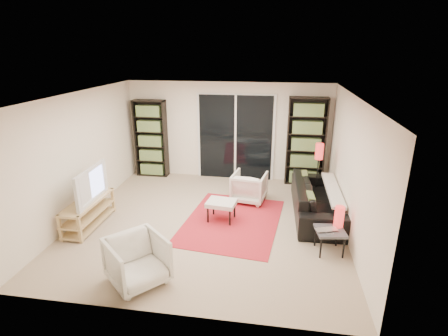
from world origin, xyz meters
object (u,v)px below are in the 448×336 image
Objects in this scene: bookshelf_right at (306,142)px; tv_stand at (89,212)px; side_table at (330,233)px; armchair_back at (249,187)px; armchair_front at (137,261)px; bookshelf_left at (151,139)px; sofa at (317,199)px; floor_lamp at (319,158)px; ottoman at (221,204)px.

tv_stand is at bearing -145.46° from bookshelf_right.
bookshelf_right is 4.10× the size of side_table.
bookshelf_right is 1.90m from armchair_back.
side_table is at bearing -23.37° from armchair_front.
bookshelf_left reaches higher than tv_stand.
armchair_back is (-1.22, -1.25, -0.73)m from bookshelf_right.
sofa is 4.43× the size of side_table.
floor_lamp is (0.22, -0.92, -0.10)m from bookshelf_right.
sofa is 2.99× the size of armchair_front.
side_table is at bearing -89.29° from floor_lamp.
sofa is (4.02, -1.70, -0.64)m from bookshelf_left.
floor_lamp is at bearing 23.76° from tv_stand.
sofa is at bearing -84.20° from bookshelf_right.
side_table is at bearing -23.19° from ottoman.
armchair_front is (-2.53, -4.28, -0.70)m from bookshelf_right.
bookshelf_right is at bearing 34.54° from tv_stand.
tv_stand is 3.26m from armchair_back.
armchair_front is 1.29× the size of ottoman.
armchair_front is at bearing 76.10° from armchair_back.
bookshelf_right reaches higher than armchair_back.
floor_lamp is (4.07, -0.92, -0.03)m from bookshelf_left.
bookshelf_left is 3.85m from bookshelf_right.
ottoman is (-1.67, -2.24, -0.71)m from bookshelf_right.
bookshelf_left is 2.91m from tv_stand.
tv_stand reaches higher than side_table.
bookshelf_left is 4.41m from sofa.
bookshelf_left is 1.54× the size of floor_lamp.
tv_stand reaches higher than ottoman.
armchair_back is (-1.39, 0.44, -0.01)m from sofa.
tv_stand is at bearing 38.01° from armchair_back.
ottoman is 1.15× the size of side_table.
floor_lamp is (4.30, 1.89, 0.69)m from tv_stand.
tv_stand is 1.88× the size of armchair_back.
armchair_back is (2.63, -1.25, -0.65)m from bookshelf_left.
ottoman is 2.38m from floor_lamp.
bookshelf_right is at bearing -0.00° from bookshelf_left.
tv_stand is (-4.09, -2.81, -0.79)m from bookshelf_right.
sofa is 3.85× the size of ottoman.
armchair_front reaches higher than sofa.
sofa reaches higher than tv_stand.
tv_stand is 1.05× the size of floor_lamp.
sofa reaches higher than side_table.
tv_stand is 2.25× the size of ottoman.
sofa is 0.99m from floor_lamp.
armchair_front is 1.49× the size of side_table.
tv_stand is 2.59× the size of side_table.
side_table is (4.09, -3.06, -0.62)m from bookshelf_left.
bookshelf_right is 0.92× the size of sofa.
tv_stand is (-0.24, -2.81, -0.71)m from bookshelf_left.
bookshelf_right is 1.85m from sofa.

